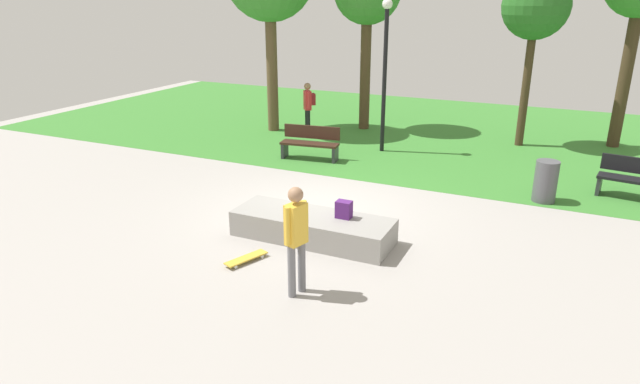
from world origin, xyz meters
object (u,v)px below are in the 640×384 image
(skater_performing_trick, at_px, (296,233))
(park_bench_by_oak, at_px, (310,142))
(concrete_ledge, at_px, (313,227))
(tree_young_birch, at_px, (536,8))
(pedestrian_with_backpack, at_px, (308,104))
(trash_bin, at_px, (546,181))
(backpack_on_ledge, at_px, (344,209))
(lamp_post, at_px, (385,62))
(skateboard_by_ledge, at_px, (246,258))
(park_bench_near_lamppost, at_px, (638,179))

(skater_performing_trick, distance_m, park_bench_by_oak, 7.33)
(concrete_ledge, relative_size, park_bench_by_oak, 1.82)
(concrete_ledge, distance_m, skater_performing_trick, 2.14)
(concrete_ledge, xyz_separation_m, tree_young_birch, (2.73, 8.78, 3.72))
(pedestrian_with_backpack, bearing_deg, trash_bin, -24.39)
(concrete_ledge, bearing_deg, tree_young_birch, 72.75)
(tree_young_birch, bearing_deg, backpack_on_ledge, -104.05)
(lamp_post, bearing_deg, concrete_ledge, -82.61)
(skateboard_by_ledge, height_order, park_bench_by_oak, park_bench_by_oak)
(skateboard_by_ledge, distance_m, park_bench_near_lamppost, 8.86)
(tree_young_birch, bearing_deg, skateboard_by_ledge, -108.38)
(skateboard_by_ledge, bearing_deg, lamp_post, 91.49)
(park_bench_near_lamppost, height_order, trash_bin, trash_bin)
(park_bench_near_lamppost, xyz_separation_m, trash_bin, (-1.84, -1.01, -0.02))
(lamp_post, xyz_separation_m, trash_bin, (4.59, -2.43, -2.10))
(skateboard_by_ledge, relative_size, park_bench_near_lamppost, 0.50)
(skateboard_by_ledge, bearing_deg, skater_performing_trick, -24.30)
(park_bench_by_oak, height_order, trash_bin, trash_bin)
(pedestrian_with_backpack, bearing_deg, backpack_on_ledge, -59.49)
(skater_performing_trick, bearing_deg, lamp_post, 100.10)
(concrete_ledge, height_order, tree_young_birch, tree_young_birch)
(backpack_on_ledge, distance_m, skater_performing_trick, 2.07)
(pedestrian_with_backpack, bearing_deg, park_bench_near_lamppost, -14.30)
(park_bench_near_lamppost, height_order, tree_young_birch, tree_young_birch)
(park_bench_near_lamppost, relative_size, park_bench_by_oak, 1.00)
(lamp_post, bearing_deg, park_bench_by_oak, -133.21)
(trash_bin, bearing_deg, pedestrian_with_backpack, 155.61)
(trash_bin, bearing_deg, backpack_on_ledge, -129.96)
(park_bench_by_oak, bearing_deg, concrete_ledge, -63.71)
(skateboard_by_ledge, bearing_deg, concrete_ledge, 64.48)
(skateboard_by_ledge, xyz_separation_m, park_bench_near_lamppost, (6.23, 6.28, 0.42))
(skater_performing_trick, relative_size, park_bench_by_oak, 1.05)
(backpack_on_ledge, height_order, skateboard_by_ledge, backpack_on_ledge)
(concrete_ledge, distance_m, park_bench_near_lamppost, 7.49)
(skater_performing_trick, bearing_deg, pedestrian_with_backpack, 115.08)
(skater_performing_trick, distance_m, pedestrian_with_backpack, 10.18)
(concrete_ledge, xyz_separation_m, park_bench_near_lamppost, (5.61, 4.97, 0.24))
(park_bench_near_lamppost, height_order, lamp_post, lamp_post)
(skater_performing_trick, distance_m, park_bench_near_lamppost, 8.48)
(concrete_ledge, bearing_deg, park_bench_near_lamppost, 41.53)
(concrete_ledge, height_order, park_bench_by_oak, park_bench_by_oak)
(park_bench_near_lamppost, bearing_deg, skateboard_by_ledge, -134.78)
(backpack_on_ledge, height_order, tree_young_birch, tree_young_birch)
(park_bench_by_oak, height_order, tree_young_birch, tree_young_birch)
(backpack_on_ledge, bearing_deg, lamp_post, -77.37)
(concrete_ledge, bearing_deg, skateboard_by_ledge, -115.52)
(lamp_post, distance_m, pedestrian_with_backpack, 3.37)
(concrete_ledge, bearing_deg, backpack_on_ledge, 14.20)
(park_bench_near_lamppost, relative_size, pedestrian_with_backpack, 0.99)
(lamp_post, height_order, pedestrian_with_backpack, lamp_post)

